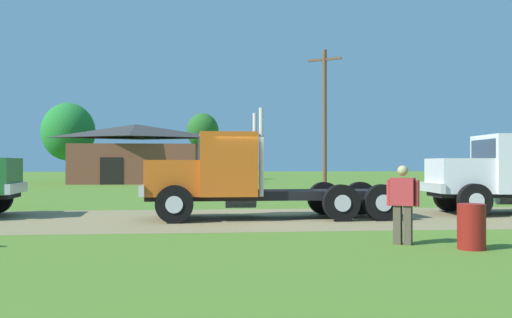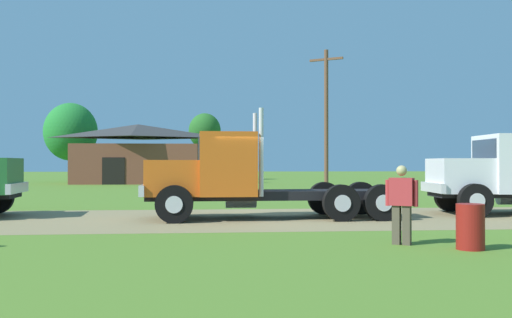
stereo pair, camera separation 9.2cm
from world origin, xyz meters
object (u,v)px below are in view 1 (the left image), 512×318
at_px(truck_near_left, 508,176).
at_px(visitor_by_barrel, 403,201).
at_px(steel_barrel, 471,227).
at_px(truck_foreground_white, 235,179).
at_px(utility_pole_near, 325,116).
at_px(shed_building, 136,155).

relative_size(truck_near_left, visitor_by_barrel, 4.41).
bearing_deg(visitor_by_barrel, steel_barrel, -35.17).
xyz_separation_m(truck_foreground_white, visitor_by_barrel, (3.23, -5.83, -0.33)).
bearing_deg(truck_foreground_white, utility_pole_near, 68.83).
distance_m(truck_foreground_white, truck_near_left, 9.33).
height_order(truck_near_left, visitor_by_barrel, truck_near_left).
distance_m(truck_near_left, steel_barrel, 8.87).
bearing_deg(visitor_by_barrel, utility_pole_near, 81.48).
xyz_separation_m(steel_barrel, shed_building, (-11.00, 37.90, 1.99)).
bearing_deg(truck_foreground_white, truck_near_left, 4.21).
height_order(shed_building, utility_pole_near, utility_pole_near).
relative_size(visitor_by_barrel, steel_barrel, 1.84).
height_order(visitor_by_barrel, utility_pole_near, utility_pole_near).
distance_m(truck_foreground_white, steel_barrel, 7.96).
bearing_deg(utility_pole_near, steel_barrel, -95.58).
distance_m(truck_foreground_white, visitor_by_barrel, 6.67).
xyz_separation_m(truck_near_left, utility_pole_near, (-2.62, 16.57, 3.41)).
xyz_separation_m(truck_near_left, visitor_by_barrel, (-6.08, -6.52, -0.36)).
bearing_deg(visitor_by_barrel, truck_near_left, 46.98).
distance_m(steel_barrel, shed_building, 39.51).
height_order(steel_barrel, shed_building, shed_building).
bearing_deg(truck_near_left, steel_barrel, -124.14).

